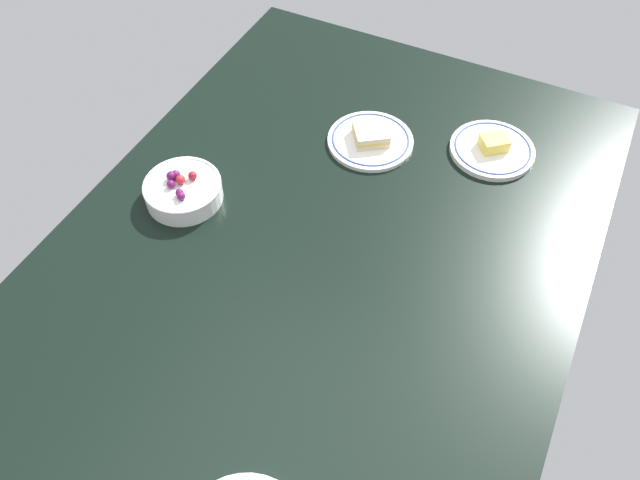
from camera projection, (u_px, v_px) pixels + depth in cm
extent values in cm
cube|color=black|center=(320.00, 252.00, 131.72)|extent=(149.18, 105.69, 4.00)
cylinder|color=white|center=(184.00, 191.00, 136.83)|extent=(16.94, 16.94, 4.30)
torus|color=white|center=(182.00, 185.00, 135.14)|extent=(17.06, 17.06, 0.80)
sphere|color=#59144C|center=(171.00, 176.00, 135.22)|extent=(2.18, 2.18, 2.18)
sphere|color=#59144C|center=(175.00, 176.00, 135.38)|extent=(2.06, 2.06, 2.06)
sphere|color=#59144C|center=(181.00, 196.00, 131.82)|extent=(1.82, 1.82, 1.82)
sphere|color=maroon|center=(193.00, 176.00, 135.47)|extent=(1.95, 1.95, 1.95)
sphere|color=#59144C|center=(180.00, 193.00, 132.42)|extent=(1.78, 1.78, 1.78)
sphere|color=#59144C|center=(171.00, 184.00, 134.01)|extent=(1.77, 1.77, 1.77)
sphere|color=#B2232D|center=(180.00, 180.00, 134.61)|extent=(2.09, 2.09, 2.09)
cylinder|color=white|center=(492.00, 150.00, 147.11)|extent=(19.79, 19.79, 1.32)
torus|color=#33478C|center=(493.00, 148.00, 146.59)|extent=(17.91, 17.91, 0.50)
cube|color=#F2D14C|center=(494.00, 143.00, 145.38)|extent=(7.64, 7.81, 3.08)
cylinder|color=white|center=(370.00, 141.00, 149.22)|extent=(20.50, 20.50, 1.07)
torus|color=#33478C|center=(370.00, 139.00, 148.80)|extent=(18.54, 18.54, 0.50)
cube|color=beige|center=(371.00, 137.00, 148.33)|extent=(10.73, 10.74, 1.20)
cube|color=#E5B24C|center=(371.00, 134.00, 147.54)|extent=(10.73, 10.74, 0.80)
cube|color=beige|center=(371.00, 131.00, 146.76)|extent=(10.73, 10.74, 1.20)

